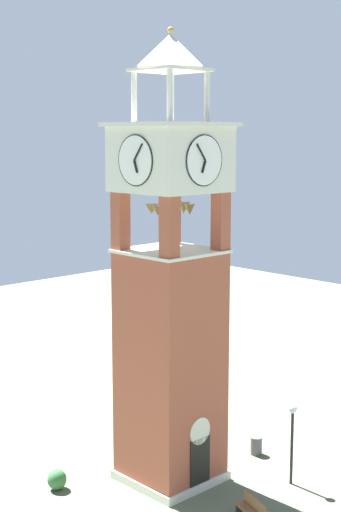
% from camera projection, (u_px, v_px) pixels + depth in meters
% --- Properties ---
extents(ground, '(80.00, 80.00, 0.00)m').
position_uv_depth(ground, '(170.00, 478.00, 31.41)').
color(ground, '#5B664C').
extents(clock_tower, '(3.94, 3.94, 18.09)m').
position_uv_depth(clock_tower, '(171.00, 305.00, 30.24)').
color(clock_tower, '#9E4C38').
rests_on(clock_tower, ground).
extents(park_bench, '(0.96, 1.65, 0.95)m').
position_uv_depth(park_bench, '(252.00, 510.00, 27.74)').
color(park_bench, brown).
rests_on(park_bench, ground).
extents(lamp_post, '(0.36, 0.36, 3.37)m').
position_uv_depth(lamp_post, '(292.00, 428.00, 30.56)').
color(lamp_post, black).
rests_on(lamp_post, ground).
extents(trash_bin, '(0.52, 0.52, 0.80)m').
position_uv_depth(trash_bin, '(256.00, 446.00, 33.72)').
color(trash_bin, '#4C4C51').
rests_on(trash_bin, ground).
extents(shrub_near_entry, '(0.77, 0.77, 0.85)m').
position_uv_depth(shrub_near_entry, '(57.00, 479.00, 30.38)').
color(shrub_near_entry, '#336638').
rests_on(shrub_near_entry, ground).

